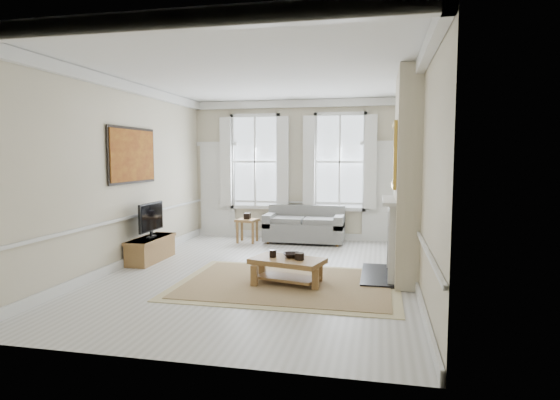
% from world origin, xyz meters
% --- Properties ---
extents(floor, '(7.20, 7.20, 0.00)m').
position_xyz_m(floor, '(0.00, 0.00, 0.00)').
color(floor, '#B7B5AD').
rests_on(floor, ground).
extents(ceiling, '(7.20, 7.20, 0.00)m').
position_xyz_m(ceiling, '(0.00, 0.00, 3.40)').
color(ceiling, white).
rests_on(ceiling, back_wall).
extents(back_wall, '(5.20, 0.00, 5.20)m').
position_xyz_m(back_wall, '(0.00, 3.60, 1.70)').
color(back_wall, beige).
rests_on(back_wall, floor).
extents(left_wall, '(0.00, 7.20, 7.20)m').
position_xyz_m(left_wall, '(-2.60, 0.00, 1.70)').
color(left_wall, beige).
rests_on(left_wall, floor).
extents(right_wall, '(0.00, 7.20, 7.20)m').
position_xyz_m(right_wall, '(2.60, 0.00, 1.70)').
color(right_wall, beige).
rests_on(right_wall, floor).
extents(window_left, '(1.26, 0.20, 2.20)m').
position_xyz_m(window_left, '(-1.05, 3.55, 1.90)').
color(window_left, '#B2BCC6').
rests_on(window_left, back_wall).
extents(window_right, '(1.26, 0.20, 2.20)m').
position_xyz_m(window_right, '(1.05, 3.55, 1.90)').
color(window_right, '#B2BCC6').
rests_on(window_right, back_wall).
extents(door_left, '(0.90, 0.08, 2.30)m').
position_xyz_m(door_left, '(-2.05, 3.56, 1.15)').
color(door_left, silver).
rests_on(door_left, floor).
extents(door_right, '(0.90, 0.08, 2.30)m').
position_xyz_m(door_right, '(2.05, 3.56, 1.15)').
color(door_right, silver).
rests_on(door_right, floor).
extents(painting, '(0.05, 1.66, 1.06)m').
position_xyz_m(painting, '(-2.56, 0.30, 2.05)').
color(painting, '#AA6B1D').
rests_on(painting, left_wall).
extents(chimney_breast, '(0.35, 1.70, 3.38)m').
position_xyz_m(chimney_breast, '(2.43, 0.20, 1.70)').
color(chimney_breast, beige).
rests_on(chimney_breast, floor).
extents(hearth, '(0.55, 1.50, 0.05)m').
position_xyz_m(hearth, '(2.00, 0.20, 0.03)').
color(hearth, black).
rests_on(hearth, floor).
extents(fireplace, '(0.21, 1.45, 1.33)m').
position_xyz_m(fireplace, '(2.20, 0.20, 0.73)').
color(fireplace, silver).
rests_on(fireplace, floor).
extents(mirror, '(0.06, 1.26, 1.06)m').
position_xyz_m(mirror, '(2.21, 0.20, 2.05)').
color(mirror, gold).
rests_on(mirror, chimney_breast).
extents(sofa, '(1.85, 0.90, 0.86)m').
position_xyz_m(sofa, '(0.28, 3.11, 0.36)').
color(sofa, slate).
rests_on(sofa, floor).
extents(side_table, '(0.54, 0.54, 0.56)m').
position_xyz_m(side_table, '(-1.05, 2.80, 0.45)').
color(side_table, brown).
rests_on(side_table, floor).
extents(rug, '(3.50, 2.60, 0.02)m').
position_xyz_m(rug, '(0.59, -0.60, 0.01)').
color(rug, olive).
rests_on(rug, floor).
extents(coffee_table, '(1.25, 0.92, 0.42)m').
position_xyz_m(coffee_table, '(0.59, -0.60, 0.34)').
color(coffee_table, brown).
rests_on(coffee_table, rug).
extents(ceramic_pot_a, '(0.12, 0.12, 0.12)m').
position_xyz_m(ceramic_pot_a, '(0.34, -0.55, 0.48)').
color(ceramic_pot_a, black).
rests_on(ceramic_pot_a, coffee_table).
extents(ceramic_pot_b, '(0.15, 0.15, 0.11)m').
position_xyz_m(ceramic_pot_b, '(0.79, -0.65, 0.47)').
color(ceramic_pot_b, black).
rests_on(ceramic_pot_b, coffee_table).
extents(bowl, '(0.35, 0.35, 0.07)m').
position_xyz_m(bowl, '(0.64, -0.50, 0.46)').
color(bowl, black).
rests_on(bowl, coffee_table).
extents(tv_stand, '(0.42, 1.29, 0.46)m').
position_xyz_m(tv_stand, '(-2.34, 0.50, 0.23)').
color(tv_stand, brown).
rests_on(tv_stand, floor).
extents(tv, '(0.08, 0.90, 0.68)m').
position_xyz_m(tv, '(-2.32, 0.50, 0.86)').
color(tv, black).
rests_on(tv, tv_stand).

